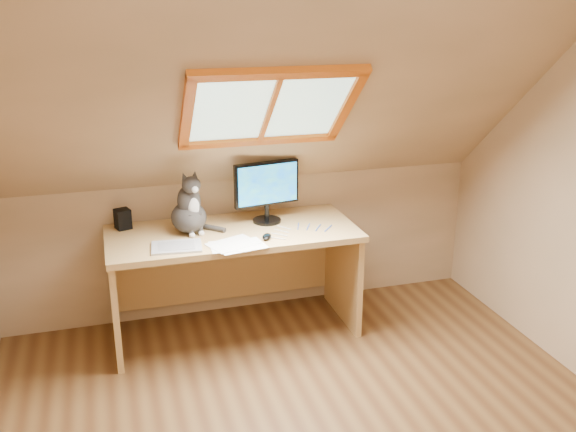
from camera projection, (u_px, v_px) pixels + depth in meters
name	position (u px, v px, depth m)	size (l,w,h in m)	color
room_shell	(337.00, 194.00, 2.77)	(3.52, 3.52, 2.41)	tan
desk	(231.00, 258.00, 4.41)	(1.66, 0.73, 0.76)	tan
monitor	(267.00, 188.00, 4.36)	(0.46, 0.20, 0.43)	black
cat	(189.00, 210.00, 4.20)	(0.30, 0.34, 0.43)	#393533
desk_speaker	(123.00, 219.00, 4.29)	(0.09, 0.09, 0.14)	black
graphics_tablet	(177.00, 247.00, 3.98)	(0.31, 0.22, 0.01)	#B2B2B7
mouse	(267.00, 237.00, 4.13)	(0.06, 0.10, 0.03)	black
papers	(234.00, 245.00, 4.02)	(0.35, 0.30, 0.01)	white
cables	(301.00, 229.00, 4.28)	(0.51, 0.26, 0.01)	silver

